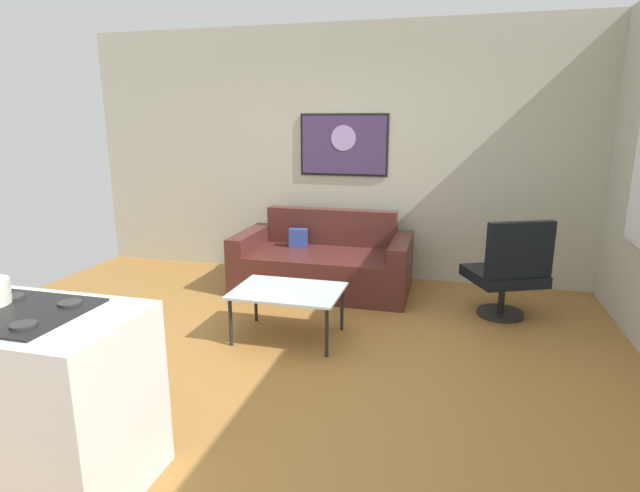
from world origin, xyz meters
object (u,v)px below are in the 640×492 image
Objects in this scene: armchair at (509,271)px; couch at (324,264)px; coffee_table at (288,294)px; wall_painting at (344,145)px.

couch is at bearing 167.70° from armchair.
coffee_table is 0.88× the size of wall_painting.
armchair is at bearing -29.60° from wall_painting.
armchair is (1.82, -0.40, 0.18)m from couch.
couch is 2.07× the size of coffee_table.
armchair is 0.93× the size of wall_painting.
couch is at bearing -97.17° from wall_painting.
wall_painting is (-1.75, 0.99, 1.05)m from armchair.
coffee_table is 2.01m from armchair.
couch is 1.31m from coffee_table.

